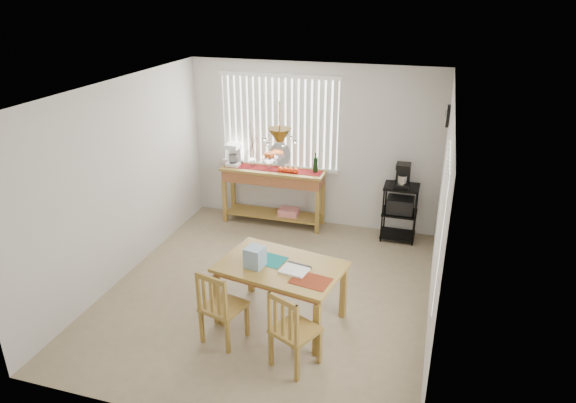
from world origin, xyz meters
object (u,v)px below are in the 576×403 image
(chair_left, at_px, (221,307))
(wire_cart, at_px, (400,207))
(cart_items, at_px, (403,175))
(dining_table, at_px, (281,272))
(sideboard, at_px, (274,183))
(chair_right, at_px, (293,331))

(chair_left, bearing_deg, wire_cart, 62.39)
(cart_items, relative_size, dining_table, 0.24)
(cart_items, bearing_deg, dining_table, -113.65)
(sideboard, relative_size, wire_cart, 1.91)
(dining_table, height_order, chair_left, chair_left)
(cart_items, xyz_separation_m, chair_right, (-0.76, -3.27, -0.60))
(wire_cart, distance_m, chair_right, 3.35)
(chair_right, bearing_deg, cart_items, 76.97)
(cart_items, xyz_separation_m, dining_table, (-1.11, -2.54, -0.39))
(dining_table, relative_size, chair_right, 1.68)
(wire_cart, height_order, dining_table, wire_cart)
(chair_left, bearing_deg, chair_right, -11.53)
(wire_cart, relative_size, chair_left, 0.98)
(cart_items, bearing_deg, sideboard, -179.58)
(sideboard, distance_m, wire_cart, 2.03)
(dining_table, relative_size, chair_left, 1.68)
(wire_cart, relative_size, dining_table, 0.58)
(cart_items, xyz_separation_m, chair_left, (-1.61, -3.10, -0.61))
(chair_right, bearing_deg, dining_table, 116.04)
(chair_left, xyz_separation_m, chair_right, (0.86, -0.17, 0.00))
(sideboard, bearing_deg, wire_cart, 0.15)
(wire_cart, bearing_deg, chair_right, -103.06)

